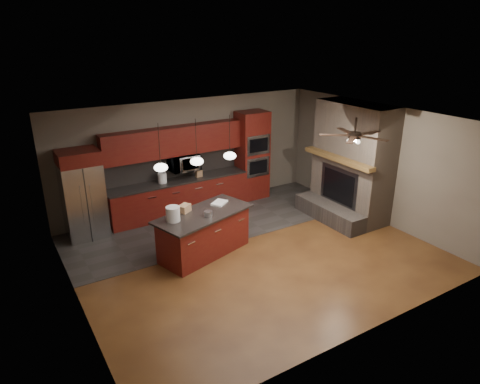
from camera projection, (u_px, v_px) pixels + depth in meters
ground at (254, 253)px, 8.97m from camera, size 7.00×7.00×0.00m
ceiling at (255, 120)px, 7.96m from camera, size 7.00×6.00×0.02m
back_wall at (190, 155)px, 10.85m from camera, size 7.00×0.02×2.80m
right_wall at (377, 163)px, 10.17m from camera, size 0.02×6.00×2.80m
left_wall at (70, 231)px, 6.76m from camera, size 0.02×6.00×2.80m
slate_tile_patch at (213, 221)px, 10.40m from camera, size 7.00×2.40×0.01m
fireplace_column at (350, 166)px, 10.30m from camera, size 1.30×2.10×2.80m
back_cabinetry at (177, 179)px, 10.60m from camera, size 3.59×0.64×2.20m
oven_tower at (252, 156)px, 11.51m from camera, size 0.80×0.63×2.38m
microwave at (184, 162)px, 10.55m from camera, size 0.73×0.41×0.50m
refrigerator at (83, 195)px, 9.34m from camera, size 0.85×0.75×2.00m
kitchen_island at (204, 233)px, 8.78m from camera, size 2.22×1.47×0.92m
white_bucket at (173, 214)px, 8.21m from camera, size 0.35×0.35×0.29m
paint_can at (208, 214)px, 8.45m from camera, size 0.19×0.19×0.11m
paint_tray at (219, 203)px, 9.07m from camera, size 0.43×0.40×0.04m
cardboard_box at (185, 208)px, 8.64m from camera, size 0.30×0.27×0.15m
counter_bucket at (162, 178)px, 10.32m from camera, size 0.27×0.27×0.24m
counter_box at (199, 173)px, 10.75m from camera, size 0.16×0.12×0.17m
pendant_left at (161, 167)px, 8.01m from camera, size 0.26×0.26×0.92m
pendant_center at (197, 161)px, 8.38m from camera, size 0.26×0.26×0.92m
pendant_right at (230, 156)px, 8.74m from camera, size 0.26×0.26×0.92m
ceiling_fan at (355, 135)px, 8.33m from camera, size 1.27×1.33×0.41m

